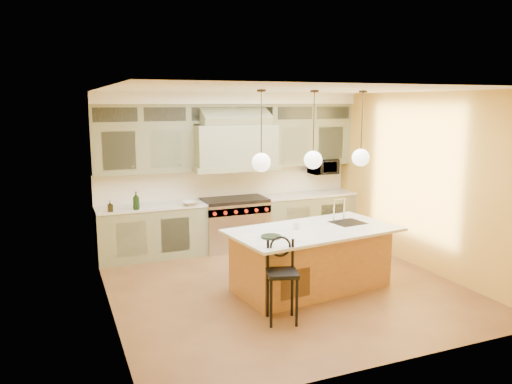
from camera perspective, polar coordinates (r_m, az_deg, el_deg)
name	(u,v)px	position (r m, az deg, el deg)	size (l,w,h in m)	color
floor	(283,286)	(7.67, 3.08, -10.63)	(5.00, 5.00, 0.00)	brown
ceiling	(285,90)	(7.17, 3.31, 11.58)	(5.00, 5.00, 0.00)	white
wall_back	(228,170)	(9.57, -3.25, 2.53)	(5.00, 5.00, 0.00)	gold
wall_front	(391,232)	(5.19, 15.16, -4.39)	(5.00, 5.00, 0.00)	gold
wall_left	(106,204)	(6.62, -16.75, -1.34)	(5.00, 5.00, 0.00)	gold
wall_right	(421,181)	(8.65, 18.34, 1.20)	(5.00, 5.00, 0.00)	gold
back_cabinetry	(232,173)	(9.33, -2.71, 2.20)	(5.00, 0.77, 2.90)	gray
range	(234,223)	(9.42, -2.48, -3.56)	(1.20, 0.74, 0.96)	silver
kitchen_island	(311,258)	(7.45, 6.35, -7.47)	(2.59, 1.60, 1.35)	olive
counter_stool	(282,275)	(6.31, 2.97, -9.44)	(0.46, 0.46, 1.07)	black
microwave	(323,167)	(10.15, 7.69, 2.89)	(0.54, 0.37, 0.30)	black
oil_bottle_a	(136,201)	(8.64, -13.54, -0.97)	(0.12, 0.12, 0.31)	black
oil_bottle_b	(110,206)	(8.60, -16.34, -1.57)	(0.08, 0.08, 0.18)	black
fruit_bowl	(190,203)	(8.85, -7.52, -1.29)	(0.29, 0.29, 0.07)	beige
cup	(296,225)	(7.26, 4.63, -3.81)	(0.11, 0.11, 0.11)	white
pendant_left	(261,160)	(6.80, 0.61, 3.65)	(0.26, 0.26, 1.11)	#2D2319
pendant_center	(313,158)	(7.14, 6.54, 3.90)	(0.26, 0.26, 1.11)	#2D2319
pendant_right	(361,156)	(7.56, 11.88, 4.09)	(0.26, 0.26, 1.11)	#2D2319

